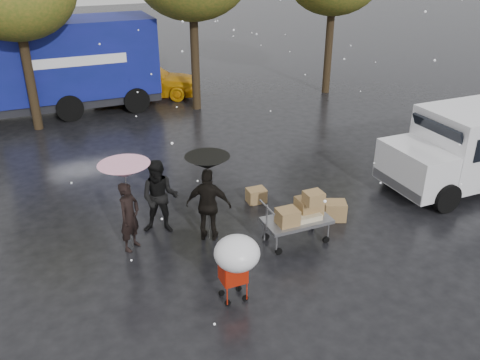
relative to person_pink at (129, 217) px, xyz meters
name	(u,v)px	position (x,y,z in m)	size (l,w,h in m)	color
ground	(235,250)	(2.06, -1.00, -0.80)	(90.00, 90.00, 0.00)	black
person_pink	(129,217)	(0.00, 0.00, 0.00)	(0.58, 0.38, 1.60)	black
person_middle	(160,197)	(0.80, 0.43, 0.09)	(0.87, 0.68, 1.79)	black
person_black	(209,205)	(1.72, -0.30, 0.07)	(1.02, 0.42, 1.74)	black
umbrella_pink	(124,171)	(0.00, 0.00, 1.09)	(1.09, 1.09, 2.05)	#4C4C4C
umbrella_black	(207,163)	(1.72, -0.30, 1.10)	(0.98, 0.98, 2.05)	#4C4C4C
vendor_cart	(301,213)	(3.55, -1.20, -0.07)	(1.52, 0.80, 1.27)	slate
shopping_cart	(236,256)	(1.40, -2.65, 0.26)	(0.84, 0.84, 1.46)	red
white_van	(477,145)	(9.40, -0.47, 0.36)	(4.91, 2.18, 2.20)	white
blue_truck	(52,68)	(-0.58, 10.58, 0.96)	(8.30, 2.60, 3.50)	navy
box_ground_near	(335,211)	(4.83, -0.68, -0.57)	(0.52, 0.42, 0.47)	olive
box_ground_far	(256,195)	(3.44, 0.89, -0.61)	(0.48, 0.37, 0.37)	olive
yellow_taxi	(145,79)	(3.09, 11.46, -0.04)	(1.78, 4.43, 1.51)	orange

